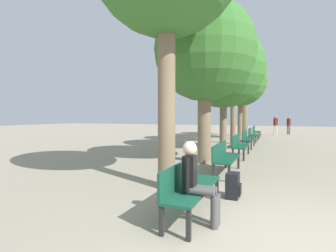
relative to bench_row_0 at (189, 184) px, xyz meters
The scene contains 16 objects.
ground_plane 1.65m from the bench_row_0, 15.62° to the right, with size 80.00×80.00×0.00m, color gray.
bench_row_0 is the anchor object (origin of this frame).
bench_row_1 3.18m from the bench_row_0, 90.00° to the left, with size 0.47×1.84×0.84m.
bench_row_2 6.35m from the bench_row_0, 90.00° to the left, with size 0.47×1.84×0.84m.
bench_row_3 9.53m from the bench_row_0, 90.00° to the left, with size 0.47×1.84×0.84m.
bench_row_4 12.71m from the bench_row_0, 90.00° to the left, with size 0.47×1.84×0.84m.
bench_row_5 15.88m from the bench_row_0, 90.00° to the left, with size 0.47×1.84×0.84m.
tree_row_1 5.71m from the bench_row_0, 101.36° to the left, with size 3.39×3.39×5.47m.
tree_row_2 8.81m from the bench_row_0, 96.51° to the left, with size 3.71×3.71×5.66m.
tree_row_3 11.89m from the bench_row_0, 94.75° to the left, with size 3.18×3.18×6.13m.
tree_row_4 14.85m from the bench_row_0, 93.68° to the left, with size 3.47×3.47×5.71m.
tree_row_5 17.59m from the bench_row_0, 93.09° to the left, with size 2.30×2.30×5.50m.
person_seated 0.42m from the bench_row_0, 54.63° to the right, with size 0.55×0.31×1.22m.
backpack 1.28m from the bench_row_0, 64.51° to the left, with size 0.27×0.35×0.49m.
pedestrian_near 20.63m from the bench_row_0, 83.40° to the left, with size 0.31×0.27×1.55m.
pedestrian_mid 18.85m from the bench_row_0, 85.94° to the left, with size 0.33×0.28×1.61m.
Camera 1 is at (-0.24, -3.58, 1.60)m, focal length 28.00 mm.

